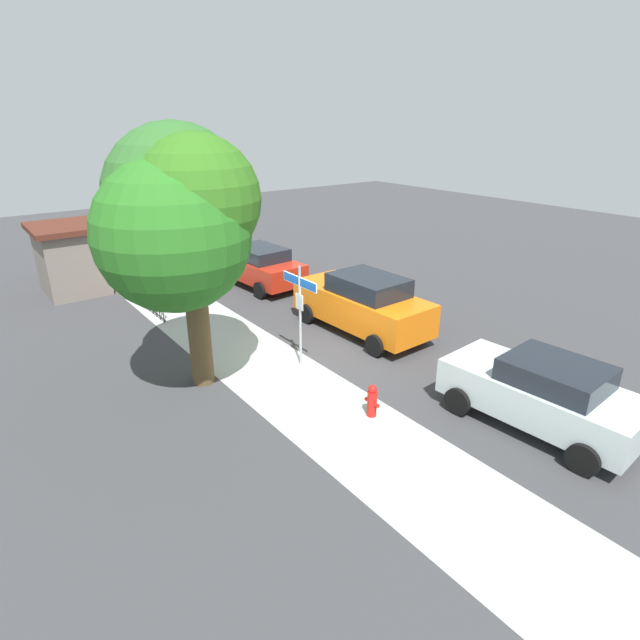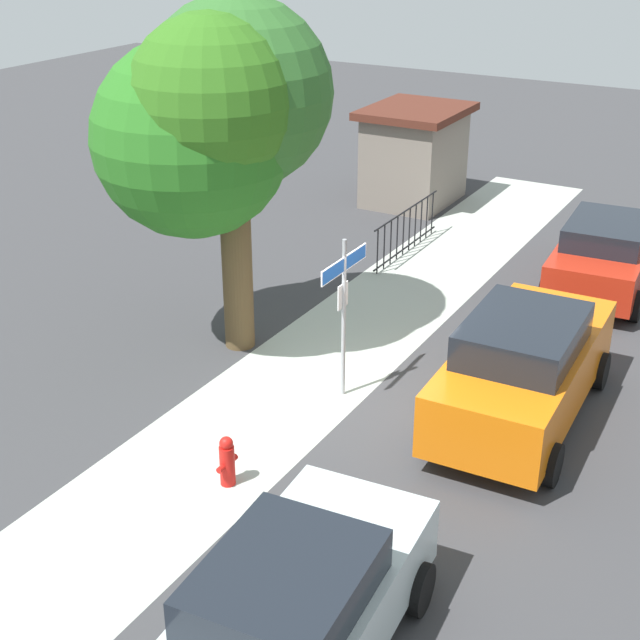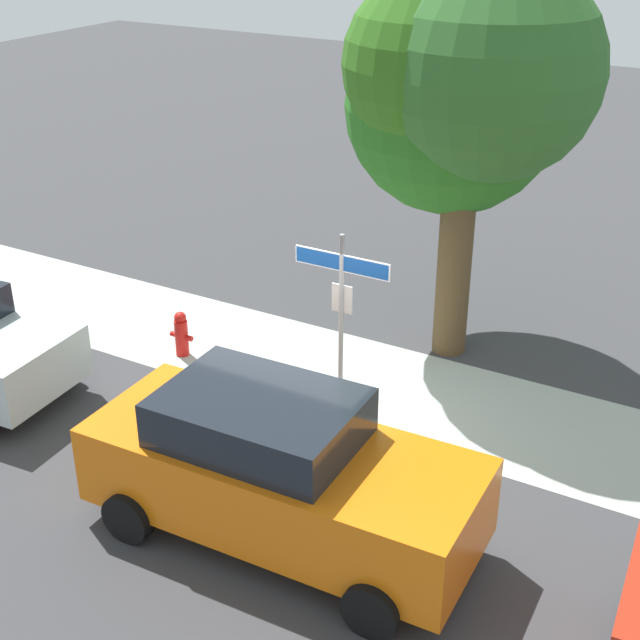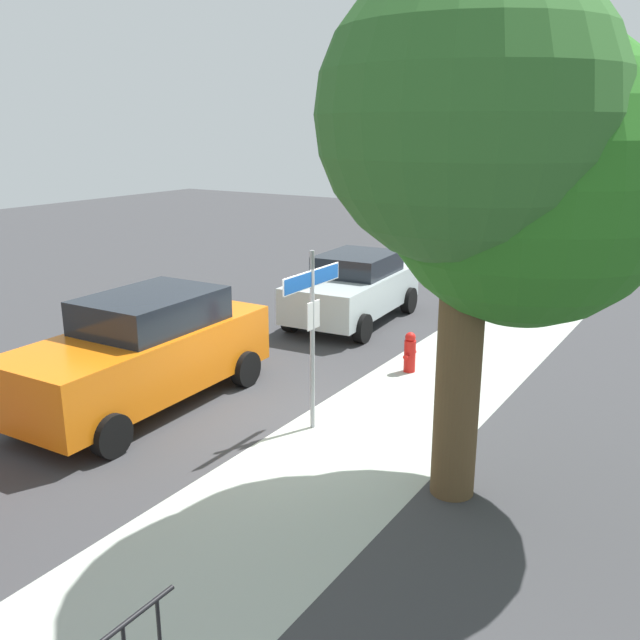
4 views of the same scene
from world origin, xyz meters
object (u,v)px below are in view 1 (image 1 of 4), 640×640
car_red (257,265)px  fire_hydrant (372,401)px  car_silver (542,393)px  street_sign (300,299)px  car_orange (363,303)px  utility_shed (71,258)px  shade_tree (180,214)px

car_red → fire_hydrant: bearing=160.0°
car_silver → fire_hydrant: 3.63m
street_sign → car_red: street_sign is taller
car_silver → car_orange: car_orange is taller
car_silver → car_red: 12.39m
car_orange → utility_shed: size_ratio=1.58×
car_silver → car_red: car_silver is taller
car_silver → car_orange: (6.27, -0.42, 0.11)m
car_red → utility_shed: utility_shed is taller
street_sign → utility_shed: street_sign is taller
street_sign → utility_shed: 10.89m
street_sign → fire_hydrant: bearing=176.3°
car_silver → utility_shed: size_ratio=1.41×
shade_tree → fire_hydrant: size_ratio=8.02×
car_orange → car_red: 6.13m
car_orange → utility_shed: 11.47m
shade_tree → utility_shed: shade_tree is taller
car_red → fire_hydrant: car_red is taller
street_sign → shade_tree: 3.74m
shade_tree → fire_hydrant: bearing=-144.2°
street_sign → fire_hydrant: (-3.08, 0.20, -1.50)m
car_red → fire_hydrant: 10.32m
street_sign → shade_tree: size_ratio=0.44×
shade_tree → car_orange: (0.19, -5.63, -3.38)m
street_sign → utility_shed: size_ratio=0.93×
fire_hydrant → car_red: bearing=-16.0°
shade_tree → car_orange: 6.57m
street_sign → shade_tree: bearing=79.5°
shade_tree → car_silver: bearing=-139.4°
car_red → fire_hydrant: size_ratio=5.92×
utility_shed → car_silver: bearing=-159.9°
street_sign → car_orange: street_sign is taller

